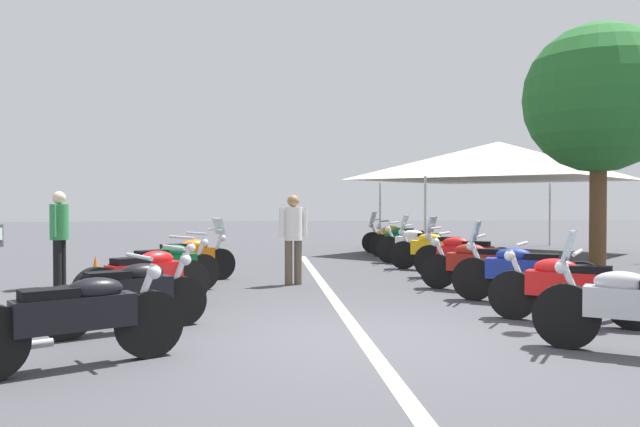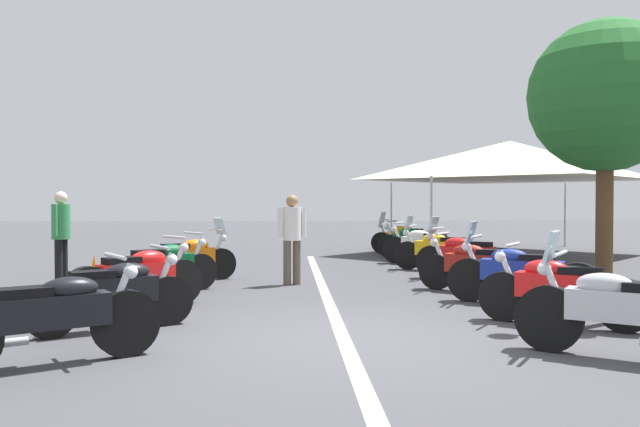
{
  "view_description": "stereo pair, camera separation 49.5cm",
  "coord_description": "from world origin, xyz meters",
  "px_view_note": "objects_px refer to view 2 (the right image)",
  "views": [
    {
      "loc": [
        -6.95,
        1.11,
        1.53
      ],
      "look_at": [
        5.09,
        0.0,
        1.28
      ],
      "focal_mm": 35.84,
      "sensor_mm": 36.0,
      "label": 1
    },
    {
      "loc": [
        -6.95,
        0.61,
        1.53
      ],
      "look_at": [
        5.09,
        0.0,
        1.28
      ],
      "focal_mm": 35.84,
      "sensor_mm": 36.0,
      "label": 2
    }
  ],
  "objects_px": {
    "motorcycle_right_row_2": "(520,273)",
    "traffic_cone_1": "(94,274)",
    "motorcycle_left_row_1": "(114,293)",
    "motorcycle_right_row_4": "(465,256)",
    "traffic_cone_0": "(551,271)",
    "motorcycle_right_row_5": "(441,250)",
    "motorcycle_right_row_6": "(425,245)",
    "motorcycle_right_row_7": "(414,241)",
    "motorcycle_right_row_1": "(560,289)",
    "roadside_tree_0": "(605,97)",
    "bystander_1": "(292,232)",
    "motorcycle_left_row_3": "(162,266)",
    "bystander_0": "(61,231)",
    "motorcycle_left_row_2": "(138,277)",
    "motorcycle_left_row_4": "(188,257)",
    "motorcycle_right_row_3": "(478,266)",
    "motorcycle_right_row_0": "(621,310)",
    "motorcycle_left_row_0": "(51,317)",
    "motorcycle_right_row_8": "(405,238)",
    "event_tent": "(510,160)"
  },
  "relations": [
    {
      "from": "motorcycle_right_row_7",
      "to": "traffic_cone_1",
      "type": "relative_size",
      "value": 3.03
    },
    {
      "from": "bystander_0",
      "to": "bystander_1",
      "type": "bearing_deg",
      "value": 6.8
    },
    {
      "from": "motorcycle_right_row_2",
      "to": "traffic_cone_1",
      "type": "height_order",
      "value": "motorcycle_right_row_2"
    },
    {
      "from": "motorcycle_right_row_3",
      "to": "bystander_0",
      "type": "relative_size",
      "value": 1.08
    },
    {
      "from": "motorcycle_right_row_4",
      "to": "traffic_cone_0",
      "type": "distance_m",
      "value": 1.59
    },
    {
      "from": "motorcycle_left_row_1",
      "to": "roadside_tree_0",
      "type": "distance_m",
      "value": 9.74
    },
    {
      "from": "motorcycle_left_row_0",
      "to": "motorcycle_left_row_3",
      "type": "bearing_deg",
      "value": 57.27
    },
    {
      "from": "motorcycle_left_row_2",
      "to": "bystander_0",
      "type": "distance_m",
      "value": 3.27
    },
    {
      "from": "motorcycle_right_row_5",
      "to": "motorcycle_right_row_6",
      "type": "height_order",
      "value": "motorcycle_right_row_5"
    },
    {
      "from": "event_tent",
      "to": "roadside_tree_0",
      "type": "bearing_deg",
      "value": 178.24
    },
    {
      "from": "motorcycle_right_row_0",
      "to": "motorcycle_right_row_1",
      "type": "xyz_separation_m",
      "value": [
        1.61,
        -0.1,
        -0.02
      ]
    },
    {
      "from": "motorcycle_left_row_0",
      "to": "motorcycle_right_row_6",
      "type": "height_order",
      "value": "motorcycle_right_row_6"
    },
    {
      "from": "motorcycle_left_row_0",
      "to": "traffic_cone_0",
      "type": "distance_m",
      "value": 8.45
    },
    {
      "from": "motorcycle_left_row_1",
      "to": "motorcycle_right_row_4",
      "type": "distance_m",
      "value": 6.96
    },
    {
      "from": "motorcycle_left_row_3",
      "to": "motorcycle_right_row_8",
      "type": "height_order",
      "value": "motorcycle_right_row_8"
    },
    {
      "from": "motorcycle_right_row_4",
      "to": "roadside_tree_0",
      "type": "bearing_deg",
      "value": -145.78
    },
    {
      "from": "motorcycle_left_row_3",
      "to": "motorcycle_right_row_0",
      "type": "xyz_separation_m",
      "value": [
        -4.58,
        -5.24,
        0.03
      ]
    },
    {
      "from": "motorcycle_right_row_6",
      "to": "motorcycle_right_row_7",
      "type": "bearing_deg",
      "value": -61.0
    },
    {
      "from": "motorcycle_left_row_4",
      "to": "motorcycle_right_row_8",
      "type": "height_order",
      "value": "motorcycle_right_row_8"
    },
    {
      "from": "motorcycle_right_row_1",
      "to": "motorcycle_right_row_3",
      "type": "height_order",
      "value": "motorcycle_right_row_1"
    },
    {
      "from": "motorcycle_left_row_2",
      "to": "motorcycle_right_row_2",
      "type": "bearing_deg",
      "value": -39.48
    },
    {
      "from": "motorcycle_left_row_1",
      "to": "motorcycle_left_row_3",
      "type": "xyz_separation_m",
      "value": [
        2.98,
        0.03,
        0.01
      ]
    },
    {
      "from": "motorcycle_right_row_5",
      "to": "bystander_1",
      "type": "distance_m",
      "value": 3.87
    },
    {
      "from": "motorcycle_left_row_0",
      "to": "motorcycle_right_row_5",
      "type": "bearing_deg",
      "value": 23.07
    },
    {
      "from": "motorcycle_right_row_7",
      "to": "motorcycle_right_row_5",
      "type": "bearing_deg",
      "value": 123.71
    },
    {
      "from": "motorcycle_right_row_7",
      "to": "bystander_0",
      "type": "distance_m",
      "value": 8.92
    },
    {
      "from": "motorcycle_right_row_5",
      "to": "bystander_0",
      "type": "height_order",
      "value": "bystander_0"
    },
    {
      "from": "motorcycle_left_row_3",
      "to": "bystander_1",
      "type": "height_order",
      "value": "bystander_1"
    },
    {
      "from": "bystander_0",
      "to": "traffic_cone_0",
      "type": "bearing_deg",
      "value": 3.68
    },
    {
      "from": "motorcycle_right_row_7",
      "to": "motorcycle_right_row_0",
      "type": "bearing_deg",
      "value": 123.39
    },
    {
      "from": "motorcycle_right_row_2",
      "to": "motorcycle_right_row_8",
      "type": "bearing_deg",
      "value": -60.4
    },
    {
      "from": "motorcycle_right_row_4",
      "to": "motorcycle_left_row_2",
      "type": "bearing_deg",
      "value": 61.82
    },
    {
      "from": "motorcycle_left_row_1",
      "to": "motorcycle_right_row_2",
      "type": "bearing_deg",
      "value": -14.62
    },
    {
      "from": "motorcycle_right_row_1",
      "to": "bystander_1",
      "type": "xyz_separation_m",
      "value": [
        3.97,
        3.21,
        0.5
      ]
    },
    {
      "from": "motorcycle_right_row_4",
      "to": "traffic_cone_0",
      "type": "xyz_separation_m",
      "value": [
        -0.96,
        -1.25,
        -0.18
      ]
    },
    {
      "from": "motorcycle_left_row_0",
      "to": "motorcycle_right_row_4",
      "type": "distance_m",
      "value": 8.15
    },
    {
      "from": "motorcycle_right_row_5",
      "to": "motorcycle_right_row_1",
      "type": "bearing_deg",
      "value": 116.02
    },
    {
      "from": "motorcycle_right_row_3",
      "to": "motorcycle_right_row_6",
      "type": "relative_size",
      "value": 0.94
    },
    {
      "from": "motorcycle_right_row_2",
      "to": "motorcycle_left_row_1",
      "type": "bearing_deg",
      "value": 45.53
    },
    {
      "from": "motorcycle_left_row_3",
      "to": "traffic_cone_0",
      "type": "bearing_deg",
      "value": -33.83
    },
    {
      "from": "motorcycle_right_row_7",
      "to": "bystander_1",
      "type": "bearing_deg",
      "value": 91.47
    },
    {
      "from": "motorcycle_right_row_7",
      "to": "motorcycle_left_row_0",
      "type": "bearing_deg",
      "value": 96.8
    },
    {
      "from": "motorcycle_left_row_0",
      "to": "motorcycle_left_row_4",
      "type": "xyz_separation_m",
      "value": [
        6.08,
        -0.3,
        -0.01
      ]
    },
    {
      "from": "motorcycle_right_row_7",
      "to": "motorcycle_right_row_1",
      "type": "bearing_deg",
      "value": 123.88
    },
    {
      "from": "motorcycle_right_row_5",
      "to": "roadside_tree_0",
      "type": "distance_m",
      "value": 4.43
    },
    {
      "from": "motorcycle_right_row_7",
      "to": "traffic_cone_0",
      "type": "xyz_separation_m",
      "value": [
        -5.61,
        -1.3,
        -0.16
      ]
    },
    {
      "from": "motorcycle_right_row_6",
      "to": "bystander_0",
      "type": "relative_size",
      "value": 1.15
    },
    {
      "from": "motorcycle_left_row_4",
      "to": "motorcycle_left_row_3",
      "type": "bearing_deg",
      "value": -126.97
    },
    {
      "from": "motorcycle_left_row_2",
      "to": "motorcycle_right_row_2",
      "type": "height_order",
      "value": "motorcycle_right_row_2"
    },
    {
      "from": "motorcycle_left_row_4",
      "to": "motorcycle_right_row_2",
      "type": "bearing_deg",
      "value": -59.15
    }
  ]
}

